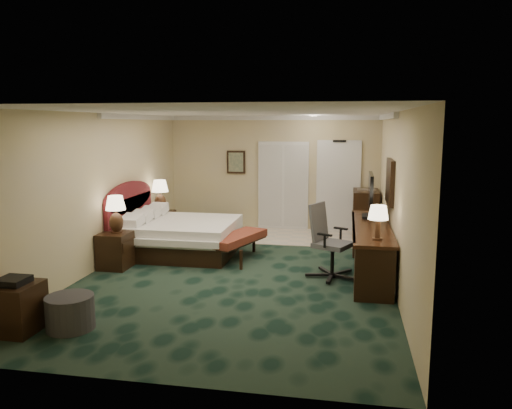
% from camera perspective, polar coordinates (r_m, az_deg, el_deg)
% --- Properties ---
extents(floor, '(5.00, 7.50, 0.00)m').
position_cam_1_polar(floor, '(8.60, -1.78, -7.80)').
color(floor, black).
rests_on(floor, ground).
extents(ceiling, '(5.00, 7.50, 0.00)m').
position_cam_1_polar(ceiling, '(8.22, -1.87, 10.50)').
color(ceiling, silver).
rests_on(ceiling, wall_back).
extents(wall_back, '(5.00, 0.00, 2.70)m').
position_cam_1_polar(wall_back, '(11.97, 1.97, 3.63)').
color(wall_back, '#D3BE7E').
rests_on(wall_back, ground).
extents(wall_front, '(5.00, 0.00, 2.70)m').
position_cam_1_polar(wall_front, '(4.77, -11.40, -5.12)').
color(wall_front, '#D3BE7E').
rests_on(wall_front, ground).
extents(wall_left, '(0.00, 7.50, 2.70)m').
position_cam_1_polar(wall_left, '(9.16, -17.30, 1.49)').
color(wall_left, '#D3BE7E').
rests_on(wall_left, ground).
extents(wall_right, '(0.00, 7.50, 2.70)m').
position_cam_1_polar(wall_right, '(8.15, 15.62, 0.66)').
color(wall_right, '#D3BE7E').
rests_on(wall_right, ground).
extents(crown_molding, '(5.00, 7.50, 0.10)m').
position_cam_1_polar(crown_molding, '(8.22, -1.87, 10.15)').
color(crown_molding, silver).
rests_on(crown_molding, wall_back).
extents(tile_patch, '(3.20, 1.70, 0.01)m').
position_cam_1_polar(tile_patch, '(11.25, 5.85, -3.72)').
color(tile_patch, beige).
rests_on(tile_patch, ground).
extents(headboard, '(0.12, 2.00, 1.40)m').
position_cam_1_polar(headboard, '(10.12, -14.22, -1.40)').
color(headboard, '#521519').
rests_on(headboard, ground).
extents(entry_door, '(1.02, 0.06, 2.18)m').
position_cam_1_polar(entry_door, '(11.85, 9.39, 1.99)').
color(entry_door, silver).
rests_on(entry_door, ground).
extents(closet_doors, '(1.20, 0.06, 2.10)m').
position_cam_1_polar(closet_doors, '(11.93, 3.13, 2.15)').
color(closet_doors, '#B4B2AE').
rests_on(closet_doors, ground).
extents(wall_art, '(0.45, 0.06, 0.55)m').
position_cam_1_polar(wall_art, '(12.07, -2.29, 4.86)').
color(wall_art, '#445C52').
rests_on(wall_art, wall_back).
extents(wall_mirror, '(0.05, 0.95, 0.75)m').
position_cam_1_polar(wall_mirror, '(8.72, 15.07, 2.54)').
color(wall_mirror, white).
rests_on(wall_mirror, wall_right).
extents(bed, '(2.02, 1.88, 0.64)m').
position_cam_1_polar(bed, '(9.90, -8.34, -3.69)').
color(bed, white).
rests_on(bed, ground).
extents(nightstand_near, '(0.50, 0.58, 0.63)m').
position_cam_1_polar(nightstand_near, '(9.15, -15.74, -5.06)').
color(nightstand_near, black).
rests_on(nightstand_near, ground).
extents(nightstand_far, '(0.50, 0.57, 0.62)m').
position_cam_1_polar(nightstand_far, '(11.14, -10.74, -2.36)').
color(nightstand_far, black).
rests_on(nightstand_far, ground).
extents(lamp_near, '(0.40, 0.40, 0.65)m').
position_cam_1_polar(lamp_near, '(9.01, -15.71, -1.09)').
color(lamp_near, black).
rests_on(lamp_near, nightstand_near).
extents(lamp_far, '(0.43, 0.43, 0.68)m').
position_cam_1_polar(lamp_far, '(11.08, -10.90, 1.00)').
color(lamp_far, black).
rests_on(lamp_far, nightstand_far).
extents(bed_bench, '(0.94, 1.51, 0.48)m').
position_cam_1_polar(bed_bench, '(9.35, -2.12, -4.87)').
color(bed_bench, brown).
rests_on(bed_bench, ground).
extents(ottoman, '(0.65, 0.65, 0.42)m').
position_cam_1_polar(ottoman, '(6.71, -20.47, -11.48)').
color(ottoman, '#2B2B2B').
rests_on(ottoman, ground).
extents(side_table, '(0.56, 0.56, 0.60)m').
position_cam_1_polar(side_table, '(6.86, -25.82, -10.58)').
color(side_table, black).
rests_on(side_table, ground).
extents(desk, '(0.62, 2.90, 0.84)m').
position_cam_1_polar(desk, '(8.63, 12.96, -5.08)').
color(desk, black).
rests_on(desk, ground).
extents(tv, '(0.10, 1.03, 0.80)m').
position_cam_1_polar(tv, '(9.18, 12.96, 0.97)').
color(tv, black).
rests_on(tv, desk).
extents(desk_lamp, '(0.33, 0.33, 0.52)m').
position_cam_1_polar(desk_lamp, '(7.47, 13.76, -2.00)').
color(desk_lamp, black).
rests_on(desk_lamp, desk).
extents(desk_chair, '(0.93, 0.90, 1.22)m').
position_cam_1_polar(desk_chair, '(8.28, 8.77, -4.19)').
color(desk_chair, '#575759').
rests_on(desk_chair, ground).
extents(minibar, '(0.55, 1.00, 1.05)m').
position_cam_1_polar(minibar, '(11.42, 12.39, -1.03)').
color(minibar, black).
rests_on(minibar, ground).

